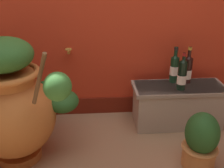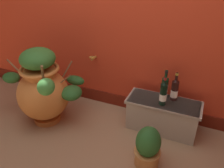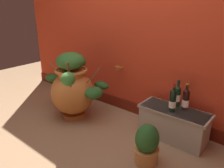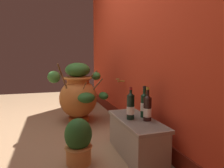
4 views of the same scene
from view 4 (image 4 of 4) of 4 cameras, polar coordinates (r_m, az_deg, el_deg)
name	(u,v)px [view 4 (image 4 of 4)]	position (r m, az deg, el deg)	size (l,w,h in m)	color
ground_plane	(41,140)	(2.39, -20.09, -15.31)	(7.00, 7.00, 0.00)	#9E7A56
back_wall	(140,28)	(2.51, 8.32, 16.07)	(4.40, 0.33, 2.60)	red
terracotta_urn	(79,93)	(2.88, -9.77, -2.76)	(1.00, 0.81, 0.86)	#C17033
stone_ledge	(136,135)	(1.90, 7.05, -14.77)	(0.75, 0.31, 0.35)	#B2A893
wine_bottle_left	(144,104)	(1.88, 9.47, -5.84)	(0.07, 0.07, 0.30)	black
wine_bottle_middle	(131,106)	(1.80, 5.48, -6.39)	(0.07, 0.07, 0.30)	black
wine_bottle_right	(147,108)	(1.78, 10.40, -6.83)	(0.07, 0.07, 0.31)	black
potted_shrub	(78,141)	(1.76, -9.83, -16.33)	(0.24, 0.24, 0.40)	#D68E4C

